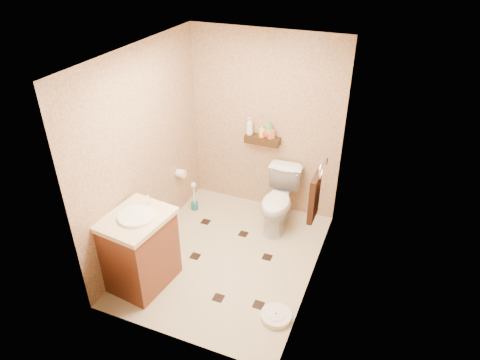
% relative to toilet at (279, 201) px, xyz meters
% --- Properties ---
extents(ground, '(2.50, 2.50, 0.00)m').
position_rel_toilet_xyz_m(ground, '(-0.36, -0.83, -0.38)').
color(ground, beige).
rests_on(ground, ground).
extents(wall_back, '(2.00, 0.04, 2.40)m').
position_rel_toilet_xyz_m(wall_back, '(-0.36, 0.42, 0.82)').
color(wall_back, tan).
rests_on(wall_back, ground).
extents(wall_front, '(2.00, 0.04, 2.40)m').
position_rel_toilet_xyz_m(wall_front, '(-0.36, -2.08, 0.82)').
color(wall_front, tan).
rests_on(wall_front, ground).
extents(wall_left, '(0.04, 2.50, 2.40)m').
position_rel_toilet_xyz_m(wall_left, '(-1.36, -0.83, 0.82)').
color(wall_left, tan).
rests_on(wall_left, ground).
extents(wall_right, '(0.04, 2.50, 2.40)m').
position_rel_toilet_xyz_m(wall_right, '(0.64, -0.83, 0.82)').
color(wall_right, tan).
rests_on(wall_right, ground).
extents(ceiling, '(2.00, 2.50, 0.02)m').
position_rel_toilet_xyz_m(ceiling, '(-0.36, -0.83, 2.02)').
color(ceiling, white).
rests_on(ceiling, wall_back).
extents(wall_shelf, '(0.46, 0.14, 0.10)m').
position_rel_toilet_xyz_m(wall_shelf, '(-0.36, 0.34, 0.64)').
color(wall_shelf, '#38230F').
rests_on(wall_shelf, wall_back).
extents(floor_accents, '(1.26, 1.28, 0.01)m').
position_rel_toilet_xyz_m(floor_accents, '(-0.31, -0.86, -0.38)').
color(floor_accents, black).
rests_on(floor_accents, ground).
extents(toilet, '(0.46, 0.77, 0.76)m').
position_rel_toilet_xyz_m(toilet, '(0.00, 0.00, 0.00)').
color(toilet, white).
rests_on(toilet, ground).
extents(vanity, '(0.67, 0.78, 1.01)m').
position_rel_toilet_xyz_m(vanity, '(-1.06, -1.53, 0.07)').
color(vanity, brown).
rests_on(vanity, ground).
extents(bathroom_scale, '(0.38, 0.38, 0.06)m').
position_rel_toilet_xyz_m(bathroom_scale, '(0.46, -1.49, -0.35)').
color(bathroom_scale, white).
rests_on(bathroom_scale, ground).
extents(toilet_brush, '(0.10, 0.10, 0.43)m').
position_rel_toilet_xyz_m(toilet_brush, '(-1.18, -0.08, -0.23)').
color(toilet_brush, '#1B6B6D').
rests_on(toilet_brush, ground).
extents(towel_ring, '(0.12, 0.30, 0.76)m').
position_rel_toilet_xyz_m(towel_ring, '(0.56, -0.58, 0.56)').
color(towel_ring, silver).
rests_on(towel_ring, wall_right).
extents(toilet_paper, '(0.12, 0.11, 0.12)m').
position_rel_toilet_xyz_m(toilet_paper, '(-1.30, -0.18, 0.22)').
color(toilet_paper, white).
rests_on(toilet_paper, wall_left).
extents(bottle_a, '(0.12, 0.12, 0.23)m').
position_rel_toilet_xyz_m(bottle_a, '(-0.54, 0.34, 0.81)').
color(bottle_a, silver).
rests_on(bottle_a, wall_shelf).
extents(bottle_b, '(0.09, 0.09, 0.15)m').
position_rel_toilet_xyz_m(bottle_b, '(-0.37, 0.34, 0.77)').
color(bottle_b, yellow).
rests_on(bottle_b, wall_shelf).
extents(bottle_c, '(0.15, 0.15, 0.15)m').
position_rel_toilet_xyz_m(bottle_c, '(-0.30, 0.34, 0.76)').
color(bottle_c, red).
rests_on(bottle_c, wall_shelf).
extents(bottle_d, '(0.10, 0.10, 0.23)m').
position_rel_toilet_xyz_m(bottle_d, '(-0.28, 0.34, 0.80)').
color(bottle_d, green).
rests_on(bottle_d, wall_shelf).
extents(bottle_e, '(0.11, 0.11, 0.18)m').
position_rel_toilet_xyz_m(bottle_e, '(-0.25, 0.34, 0.78)').
color(bottle_e, '#D47F46').
rests_on(bottle_e, wall_shelf).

